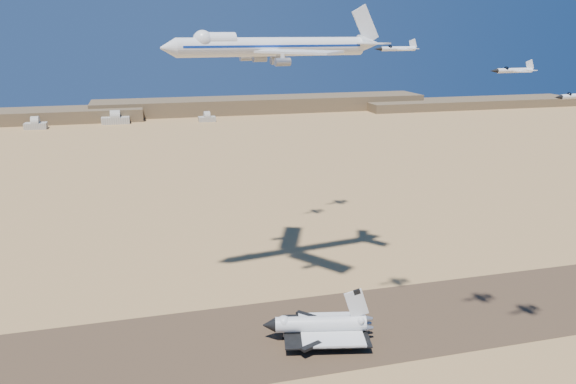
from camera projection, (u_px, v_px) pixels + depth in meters
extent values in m
plane|color=tan|center=(262.00, 339.00, 186.81)|extent=(1200.00, 1200.00, 0.00)
cube|color=brown|center=(262.00, 339.00, 186.80)|extent=(600.00, 50.00, 0.06)
cube|color=brown|center=(263.00, 104.00, 715.65)|extent=(420.00, 60.00, 18.00)
cube|color=brown|center=(470.00, 103.00, 757.90)|extent=(300.00, 60.00, 11.00)
cube|color=#B5B0A1|center=(36.00, 126.00, 587.99)|extent=(22.00, 14.00, 6.50)
cube|color=#B5B0A1|center=(116.00, 120.00, 621.55)|extent=(30.00, 15.00, 7.50)
cube|color=#B5B0A1|center=(207.00, 119.00, 637.23)|extent=(19.00, 12.50, 5.50)
cylinder|color=silver|center=(320.00, 324.00, 185.24)|extent=(29.87, 11.23, 5.15)
cone|color=black|center=(269.00, 325.00, 184.47)|extent=(5.08, 5.66, 4.89)
sphere|color=silver|center=(284.00, 323.00, 184.49)|extent=(4.78, 4.78, 4.78)
cube|color=silver|center=(331.00, 329.00, 185.99)|extent=(24.43, 25.85, 0.83)
cube|color=black|center=(325.00, 331.00, 186.02)|extent=(31.63, 27.39, 0.46)
cube|color=silver|center=(356.00, 303.00, 183.81)|extent=(8.48, 2.42, 10.60)
cylinder|color=gray|center=(284.00, 336.00, 185.80)|extent=(0.33, 0.33, 2.94)
cylinder|color=black|center=(284.00, 338.00, 186.07)|extent=(1.08, 0.62, 1.01)
cylinder|color=gray|center=(338.00, 342.00, 182.19)|extent=(0.33, 0.33, 2.94)
cylinder|color=black|center=(338.00, 344.00, 182.46)|extent=(1.08, 0.62, 1.01)
cylinder|color=gray|center=(334.00, 327.00, 191.03)|extent=(0.33, 0.33, 2.94)
cylinder|color=black|center=(334.00, 330.00, 191.29)|extent=(1.08, 0.62, 1.01)
cylinder|color=white|center=(274.00, 47.00, 199.89)|extent=(70.36, 15.90, 6.60)
cone|color=white|center=(168.00, 48.00, 186.01)|extent=(5.99, 7.23, 6.60)
sphere|color=white|center=(203.00, 40.00, 189.73)|extent=(6.80, 6.80, 6.80)
cube|color=white|center=(297.00, 52.00, 186.34)|extent=(25.57, 30.54, 0.72)
cube|color=white|center=(263.00, 49.00, 215.63)|extent=(19.45, 32.23, 0.72)
cube|color=white|center=(374.00, 43.00, 207.34)|extent=(11.42, 12.44, 0.52)
cube|color=white|center=(356.00, 43.00, 219.24)|extent=(9.55, 12.65, 0.52)
cube|color=white|center=(365.00, 25.00, 211.44)|extent=(11.75, 2.28, 14.74)
cylinder|color=gray|center=(278.00, 61.00, 192.08)|extent=(5.47, 3.34, 2.68)
cylinder|color=gray|center=(283.00, 62.00, 183.08)|extent=(5.47, 3.34, 2.68)
cylinder|color=gray|center=(260.00, 58.00, 208.56)|extent=(5.47, 3.34, 2.68)
cylinder|color=gray|center=(246.00, 57.00, 216.03)|extent=(5.47, 3.34, 2.68)
imported|color=#CD560C|center=(345.00, 345.00, 181.38)|extent=(0.58, 0.74, 1.81)
imported|color=#CD560C|center=(351.00, 347.00, 180.09)|extent=(0.64, 0.94, 1.78)
imported|color=#CD560C|center=(347.00, 341.00, 183.73)|extent=(1.09, 0.75, 1.68)
cylinder|color=white|center=(398.00, 49.00, 164.98)|extent=(11.27, 2.18, 1.31)
cone|color=black|center=(378.00, 49.00, 162.83)|extent=(2.52, 1.40, 1.21)
sphere|color=black|center=(390.00, 47.00, 163.95)|extent=(1.31, 1.31, 1.31)
cube|color=white|center=(401.00, 49.00, 165.33)|extent=(3.84, 7.70, 0.23)
cube|color=white|center=(412.00, 49.00, 166.47)|extent=(2.41, 4.82, 0.19)
cube|color=white|center=(413.00, 44.00, 166.17)|extent=(2.83, 0.45, 3.16)
cylinder|color=white|center=(515.00, 70.00, 154.93)|extent=(11.27, 1.83, 1.31)
cone|color=black|center=(494.00, 71.00, 152.98)|extent=(2.49, 1.33, 1.22)
sphere|color=black|center=(506.00, 69.00, 153.99)|extent=(1.31, 1.31, 1.31)
cube|color=white|center=(517.00, 71.00, 155.26)|extent=(3.62, 7.62, 0.23)
cube|color=white|center=(529.00, 70.00, 156.29)|extent=(2.27, 4.77, 0.19)
cube|color=white|center=(530.00, 65.00, 155.98)|extent=(2.84, 0.36, 3.16)
cylinder|color=white|center=(576.00, 96.00, 149.84)|extent=(11.41, 3.36, 1.33)
cone|color=black|center=(558.00, 97.00, 147.04)|extent=(2.64, 1.65, 1.23)
sphere|color=black|center=(569.00, 95.00, 148.54)|extent=(1.33, 1.33, 1.33)
cylinder|color=white|center=(296.00, 45.00, 255.50)|extent=(10.76, 4.40, 1.27)
cone|color=black|center=(284.00, 46.00, 252.18)|extent=(2.60, 1.82, 1.18)
sphere|color=black|center=(291.00, 44.00, 253.99)|extent=(1.27, 1.27, 1.27)
cube|color=white|center=(298.00, 46.00, 256.01)|extent=(5.16, 7.86, 0.23)
cube|color=white|center=(305.00, 45.00, 257.80)|extent=(3.23, 4.91, 0.18)
cube|color=white|center=(305.00, 42.00, 257.54)|extent=(2.69, 1.02, 3.06)
cylinder|color=white|center=(326.00, 45.00, 272.88)|extent=(12.25, 4.68, 1.44)
cone|color=black|center=(314.00, 45.00, 269.29)|extent=(2.93, 2.00, 1.33)
sphere|color=black|center=(321.00, 44.00, 271.24)|extent=(1.44, 1.44, 1.44)
cube|color=white|center=(328.00, 45.00, 273.44)|extent=(5.66, 8.87, 0.26)
cube|color=white|center=(335.00, 45.00, 275.38)|extent=(3.55, 5.55, 0.21)
cube|color=white|center=(335.00, 41.00, 275.09)|extent=(3.06, 1.08, 3.47)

